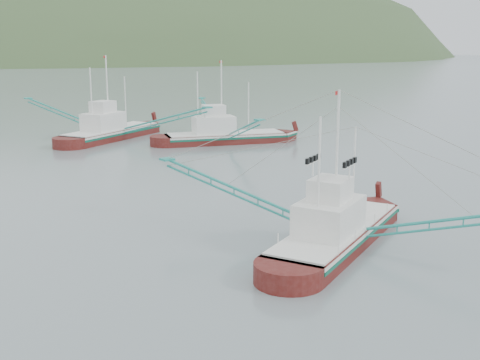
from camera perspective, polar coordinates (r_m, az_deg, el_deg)
ground at (r=32.66m, az=6.34°, el=-7.35°), size 1200.00×1200.00×0.00m
main_boat at (r=34.27m, az=9.17°, el=-3.04°), size 13.23×22.30×9.50m
bg_boat_far at (r=74.46m, az=-12.15°, el=5.53°), size 16.19×24.91×10.76m
bg_boat_right at (r=69.77m, az=-1.47°, el=5.16°), size 14.34×24.32×10.20m
headland_right at (r=522.38m, az=-6.77°, el=11.39°), size 684.00×432.00×306.00m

